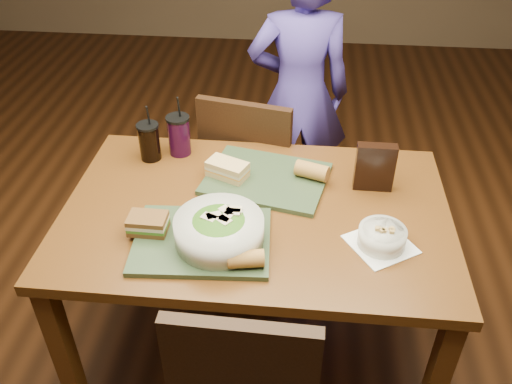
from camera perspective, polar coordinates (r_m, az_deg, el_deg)
ground at (r=2.36m, az=0.00°, el=-16.17°), size 6.00×6.00×0.00m
dining_table at (r=1.88m, az=0.00°, el=-3.93°), size 1.30×0.85×0.75m
chair_far at (r=2.42m, az=-0.93°, el=1.87°), size 0.46×0.47×0.91m
diner at (r=2.69m, az=4.55°, el=10.14°), size 0.54×0.39×1.38m
tray_near at (r=1.70m, az=-5.69°, el=-5.11°), size 0.44×0.35×0.02m
tray_far at (r=1.95m, az=1.10°, el=1.41°), size 0.48×0.40×0.02m
salad_bowl at (r=1.65m, az=-3.91°, el=-3.86°), size 0.27×0.27×0.09m
soup_bowl at (r=1.71m, az=13.12°, el=-4.61°), size 0.25×0.25×0.07m
sandwich_near at (r=1.73m, az=-11.30°, el=-3.27°), size 0.12×0.08×0.06m
sandwich_far at (r=1.94m, az=-3.03°, el=2.43°), size 0.16×0.13×0.06m
baguette_near at (r=1.58m, az=-1.09°, el=-7.05°), size 0.11×0.07×0.05m
baguette_far at (r=1.93m, az=5.90°, el=2.23°), size 0.13×0.09×0.06m
cup_cola at (r=2.08m, az=-11.17°, el=5.25°), size 0.08×0.08×0.23m
cup_berry at (r=2.09m, az=-8.11°, el=5.97°), size 0.09×0.09×0.24m
chip_bag at (r=1.91m, az=12.39°, el=2.57°), size 0.14×0.04×0.18m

